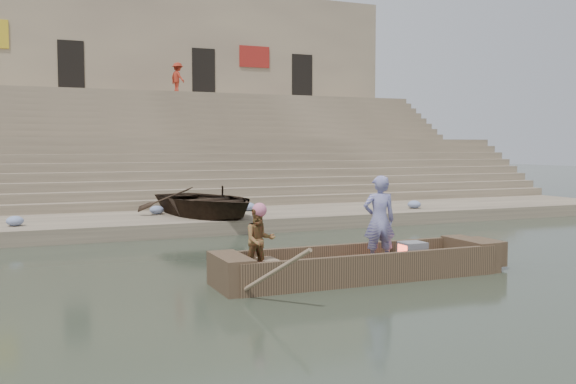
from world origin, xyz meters
TOP-DOWN VIEW (x-y plane):
  - ground at (0.00, 0.00)m, footprint 120.00×120.00m
  - lower_landing at (0.00, 8.00)m, footprint 32.00×4.00m
  - mid_landing at (0.00, 15.50)m, footprint 32.00×3.00m
  - upper_landing at (0.00, 22.50)m, footprint 32.00×3.00m
  - ghat_steps at (0.00, 17.19)m, footprint 32.00×11.00m
  - building_wall at (0.00, 26.50)m, footprint 32.00×5.07m
  - main_rowboat at (1.24, -0.51)m, footprint 5.00×1.30m
  - rowboat_trim at (1.44, -0.52)m, footprint 6.04×2.63m
  - standing_man at (1.68, -0.45)m, footprint 0.70×0.54m
  - rowing_man at (-0.73, -0.38)m, footprint 0.60×0.48m
  - television at (2.39, -0.51)m, footprint 0.46×0.42m
  - beached_rowboat at (0.49, 7.46)m, footprint 4.17×5.04m
  - pedestrian at (2.99, 21.64)m, footprint 0.88×1.14m
  - cloth_bundles at (1.06, 7.86)m, footprint 12.80×1.93m

SIDE VIEW (x-z plane):
  - ground at x=0.00m, z-range 0.00..0.00m
  - main_rowboat at x=1.24m, z-range 0.00..0.22m
  - lower_landing at x=0.00m, z-range 0.00..0.40m
  - rowboat_trim at x=1.44m, z-range -0.63..1.24m
  - television at x=2.39m, z-range 0.22..0.62m
  - cloth_bundles at x=1.06m, z-range 0.40..0.66m
  - rowing_man at x=-0.73m, z-range 0.22..1.42m
  - beached_rowboat at x=0.49m, z-range 0.40..1.30m
  - standing_man at x=1.68m, z-range 0.22..1.93m
  - mid_landing at x=0.00m, z-range 0.00..2.80m
  - ghat_steps at x=0.00m, z-range -0.80..4.40m
  - upper_landing at x=0.00m, z-range 0.00..5.20m
  - building_wall at x=0.00m, z-range 0.00..11.20m
  - pedestrian at x=2.99m, z-range 5.20..6.75m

